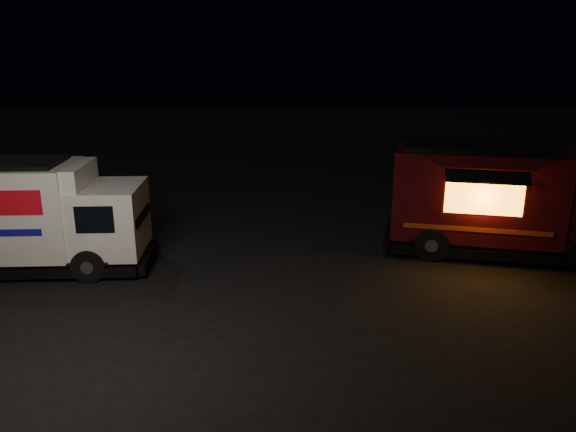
# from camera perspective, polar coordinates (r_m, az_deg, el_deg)

# --- Properties ---
(ground) EXTENTS (80.00, 80.00, 0.00)m
(ground) POSITION_cam_1_polar(r_m,az_deg,el_deg) (12.87, -7.74, -7.96)
(ground) COLOR black
(ground) RESTS_ON ground
(white_truck) EXTENTS (6.17, 2.36, 2.76)m
(white_truck) POSITION_cam_1_polar(r_m,az_deg,el_deg) (15.22, -25.22, 0.02)
(white_truck) COLOR silver
(white_truck) RESTS_ON ground
(red_truck) EXTENTS (6.60, 3.61, 2.91)m
(red_truck) POSITION_cam_1_polar(r_m,az_deg,el_deg) (15.92, 21.35, 1.46)
(red_truck) COLOR #3E0B12
(red_truck) RESTS_ON ground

